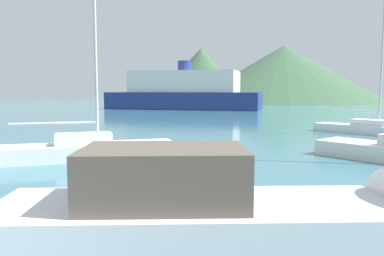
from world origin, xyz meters
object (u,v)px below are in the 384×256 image
motorboat_near (235,219)px  ferry_distant (185,92)px  sailboat_outer (370,128)px  sailboat_middle (84,148)px

motorboat_near → ferry_distant: ferry_distant is taller
motorboat_near → sailboat_outer: 20.87m
sailboat_middle → sailboat_outer: bearing=11.7°
motorboat_near → sailboat_middle: sailboat_middle is taller
sailboat_outer → ferry_distant: size_ratio=0.35×
motorboat_near → sailboat_middle: (-6.75, 7.84, -0.10)m
sailboat_middle → sailboat_outer: sailboat_middle is taller
motorboat_near → sailboat_outer: (7.50, 19.48, -0.16)m
motorboat_near → ferry_distant: (-11.16, 50.95, 2.00)m
sailboat_outer → sailboat_middle: bearing=-104.7°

